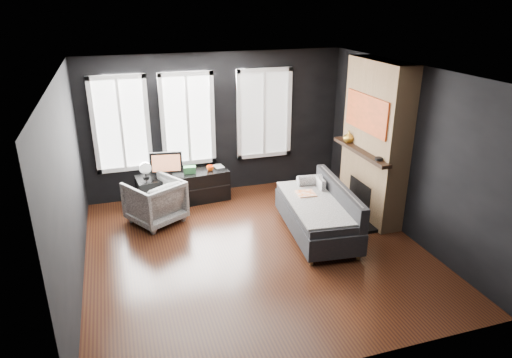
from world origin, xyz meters
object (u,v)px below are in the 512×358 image
object	(u,v)px
book	(214,162)
mantel_vase	(349,137)
armchair	(155,199)
monitor	(166,163)
mug	(210,167)
sofa	(317,210)
media_console	(184,188)

from	to	relation	value
book	mantel_vase	size ratio (longest dim) A/B	1.12
armchair	monitor	world-z (taller)	monitor
book	armchair	bearing A→B (deg)	-147.21
mug	monitor	bearing A→B (deg)	-177.77
sofa	media_console	xyz separation A→B (m)	(-1.86, 1.89, -0.13)
monitor	mug	distance (m)	0.83
monitor	book	xyz separation A→B (m)	(0.92, 0.18, -0.14)
sofa	mug	size ratio (longest dim) A/B	15.17
media_console	book	world-z (taller)	book
media_console	mug	bearing A→B (deg)	-8.10
media_console	book	xyz separation A→B (m)	(0.63, 0.13, 0.41)
monitor	mug	size ratio (longest dim) A/B	4.48
armchair	book	xyz separation A→B (m)	(1.22, 0.78, 0.28)
book	sofa	bearing A→B (deg)	-58.70
sofa	book	xyz separation A→B (m)	(-1.23, 2.02, 0.27)
monitor	book	bearing A→B (deg)	19.50
mug	mantel_vase	xyz separation A→B (m)	(2.29, -1.03, 0.68)
sofa	mantel_vase	bearing A→B (deg)	47.45
sofa	media_console	world-z (taller)	sofa
monitor	mantel_vase	xyz separation A→B (m)	(3.10, -1.00, 0.49)
media_console	mantel_vase	world-z (taller)	mantel_vase
sofa	mantel_vase	xyz separation A→B (m)	(0.95, 0.84, 0.91)
sofa	armchair	world-z (taller)	sofa
monitor	armchair	bearing A→B (deg)	-107.45
mug	book	distance (m)	0.19
armchair	book	size ratio (longest dim) A/B	3.60
media_console	mantel_vase	size ratio (longest dim) A/B	8.14
media_console	armchair	bearing A→B (deg)	-137.74
monitor	mantel_vase	world-z (taller)	mantel_vase
sofa	book	bearing A→B (deg)	127.20
book	monitor	bearing A→B (deg)	-169.14
book	mantel_vase	xyz separation A→B (m)	(2.18, -1.18, 0.63)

